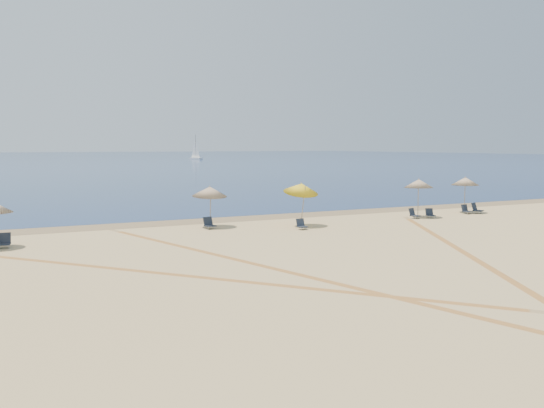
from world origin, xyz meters
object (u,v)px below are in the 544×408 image
(umbrella_5, at_px, (465,181))
(chair_6, at_px, (414,214))
(umbrella_2, at_px, (210,191))
(umbrella_3, at_px, (301,188))
(chair_5, at_px, (301,225))
(chair_8, at_px, (466,210))
(chair_9, at_px, (476,209))
(chair_4, at_px, (209,224))
(chair_7, at_px, (430,214))
(sailboat_1, at_px, (196,152))
(chair_3, at_px, (4,241))
(umbrella_4, at_px, (419,183))

(umbrella_5, relative_size, chair_6, 3.30)
(umbrella_2, height_order, umbrella_3, umbrella_3)
(chair_5, height_order, chair_8, chair_8)
(umbrella_3, height_order, chair_9, umbrella_3)
(chair_4, relative_size, chair_7, 1.05)
(sailboat_1, bearing_deg, chair_5, -126.72)
(umbrella_2, xyz_separation_m, chair_4, (-0.28, -0.66, -1.78))
(chair_9, bearing_deg, umbrella_3, 159.94)
(umbrella_3, distance_m, chair_3, 15.92)
(umbrella_2, height_order, chair_6, umbrella_2)
(umbrella_2, relative_size, chair_7, 3.47)
(chair_5, relative_size, chair_6, 0.79)
(umbrella_2, xyz_separation_m, chair_3, (-10.83, -2.26, -1.78))
(umbrella_5, xyz_separation_m, chair_4, (-18.92, 0.25, -1.92))
(umbrella_5, height_order, chair_7, umbrella_5)
(chair_4, xyz_separation_m, chair_9, (19.30, -1.00, 0.03))
(umbrella_3, distance_m, chair_8, 13.36)
(chair_7, distance_m, chair_9, 4.55)
(umbrella_2, relative_size, chair_9, 2.78)
(umbrella_4, relative_size, chair_5, 4.22)
(sailboat_1, bearing_deg, chair_4, -128.53)
(chair_8, bearing_deg, chair_7, -174.20)
(chair_6, height_order, chair_9, chair_9)
(umbrella_5, relative_size, sailboat_1, 0.30)
(umbrella_2, bearing_deg, umbrella_3, -21.16)
(chair_9, bearing_deg, chair_5, 164.43)
(umbrella_2, distance_m, chair_8, 18.34)
(chair_7, bearing_deg, umbrella_2, -172.03)
(chair_4, relative_size, chair_8, 1.14)
(umbrella_3, relative_size, chair_8, 4.24)
(umbrella_3, xyz_separation_m, chair_7, (9.52, -0.20, -1.98))
(umbrella_4, xyz_separation_m, sailboat_1, (33.80, 156.12, 0.32))
(umbrella_5, height_order, chair_5, umbrella_5)
(chair_7, xyz_separation_m, chair_9, (4.53, 0.46, 0.06))
(umbrella_3, xyz_separation_m, chair_9, (14.05, 0.25, -1.92))
(chair_9, relative_size, sailboat_1, 0.10)
(umbrella_2, height_order, sailboat_1, sailboat_1)
(chair_6, relative_size, chair_8, 1.19)
(umbrella_2, bearing_deg, sailboat_1, 72.83)
(umbrella_2, relative_size, umbrella_4, 0.95)
(chair_3, height_order, chair_4, chair_3)
(umbrella_2, distance_m, umbrella_4, 14.05)
(umbrella_4, relative_size, umbrella_5, 1.01)
(umbrella_3, xyz_separation_m, chair_3, (-15.80, -0.34, -1.95))
(umbrella_3, height_order, chair_4, umbrella_3)
(umbrella_3, height_order, umbrella_5, umbrella_3)
(umbrella_2, height_order, chair_9, umbrella_2)
(umbrella_3, bearing_deg, chair_4, 166.52)
(chair_3, bearing_deg, chair_4, 16.15)
(umbrella_2, relative_size, chair_8, 3.77)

